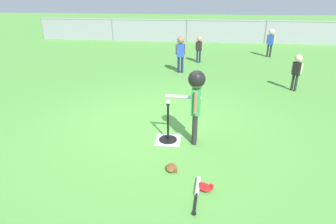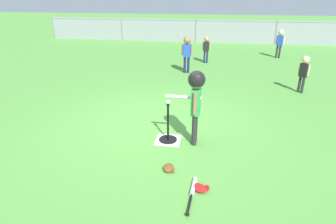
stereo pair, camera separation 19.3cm
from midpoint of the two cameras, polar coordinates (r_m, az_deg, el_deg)
ground_plane at (r=5.62m, az=-3.45°, el=-2.61°), size 60.00×60.00×0.00m
home_plate at (r=5.05m, az=-1.10°, el=-5.71°), size 0.44×0.44×0.01m
batting_tee at (r=5.00m, az=-1.11°, el=-4.62°), size 0.32×0.32×0.70m
baseball_on_tee at (r=4.74m, az=-1.17°, el=2.05°), size 0.07×0.07×0.07m
batter_child at (r=4.62m, az=4.49°, el=3.92°), size 0.65×0.37×1.30m
fielder_deep_left at (r=8.08m, az=24.11°, el=8.19°), size 0.22×0.22×0.97m
fielder_near_left at (r=10.63m, az=5.78°, el=13.26°), size 0.29×0.19×0.97m
fielder_deep_right at (r=12.21m, az=19.71°, el=13.76°), size 0.31×0.22×1.11m
fielder_near_right at (r=9.16m, az=1.96°, el=12.55°), size 0.35×0.23×1.17m
spare_bat_silver at (r=3.88m, az=4.50°, el=-15.38°), size 0.10×0.72×0.06m
glove_by_plate at (r=3.92m, az=5.96°, el=-14.94°), size 0.27×0.26×0.07m
glove_near_bats at (r=4.26m, az=-0.64°, el=-11.28°), size 0.18×0.23×0.07m
outfield_fence at (r=15.27m, az=3.45°, el=16.31°), size 16.06×0.06×1.15m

